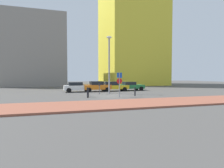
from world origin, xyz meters
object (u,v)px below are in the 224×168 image
at_px(parking_sign_post, 119,82).
at_px(traffic_bollard_edge, 88,92).
at_px(parked_car_white, 77,87).
at_px(street_lamp, 109,60).
at_px(parked_car_green, 131,86).
at_px(traffic_bollard_near, 135,92).
at_px(parked_car_orange, 97,86).
at_px(traffic_bollard_mid, 88,93).
at_px(parking_meter, 99,87).
at_px(parked_car_yellow, 113,86).
at_px(traffic_bollard_far, 88,92).

xyz_separation_m(parking_sign_post, traffic_bollard_edge, (-3.32, 0.85, -1.14)).
height_order(parked_car_white, street_lamp, street_lamp).
relative_size(parked_car_green, parking_sign_post, 1.51).
bearing_deg(traffic_bollard_near, parked_car_white, 129.68).
bearing_deg(parking_sign_post, traffic_bollard_edge, 165.56).
distance_m(parked_car_orange, street_lamp, 5.21).
bearing_deg(traffic_bollard_edge, parked_car_green, 42.69).
xyz_separation_m(parked_car_orange, traffic_bollard_mid, (-2.44, -7.48, -0.30)).
height_order(parking_meter, traffic_bollard_near, parking_meter).
bearing_deg(parked_car_yellow, parked_car_white, -179.56).
height_order(traffic_bollard_near, traffic_bollard_mid, traffic_bollard_near).
height_order(traffic_bollard_far, traffic_bollard_edge, traffic_bollard_edge).
relative_size(parked_car_orange, traffic_bollard_mid, 4.26).
xyz_separation_m(parked_car_yellow, street_lamp, (-1.61, -3.72, 3.59)).
xyz_separation_m(parked_car_white, traffic_bollard_far, (0.66, -6.21, -0.27)).
bearing_deg(parked_car_yellow, parked_car_green, 6.92).
xyz_separation_m(parked_car_yellow, parking_meter, (-3.00, -4.17, 0.12)).
relative_size(parked_car_white, parking_sign_post, 1.52).
relative_size(parked_car_green, traffic_bollard_edge, 3.84).
bearing_deg(street_lamp, parked_car_orange, 103.32).
distance_m(parked_car_green, parking_sign_post, 9.41).
relative_size(parking_sign_post, traffic_bollard_edge, 2.54).
bearing_deg(parked_car_orange, traffic_bollard_edge, -109.09).
height_order(parked_car_yellow, traffic_bollard_near, parked_car_yellow).
bearing_deg(parked_car_green, traffic_bollard_far, -139.48).
bearing_deg(parking_sign_post, traffic_bollard_near, 16.91).
bearing_deg(traffic_bollard_near, parked_car_green, 71.59).
xyz_separation_m(parking_meter, traffic_bollard_near, (3.53, -2.99, -0.37)).
bearing_deg(parking_sign_post, street_lamp, 90.61).
bearing_deg(parking_meter, parked_car_white, 119.89).
relative_size(parked_car_orange, parked_car_green, 1.01).
bearing_deg(parking_meter, street_lamp, 18.05).
xyz_separation_m(traffic_bollard_near, traffic_bollard_edge, (-5.41, 0.22, 0.03)).
xyz_separation_m(parking_meter, traffic_bollard_far, (-1.71, -2.08, -0.40)).
relative_size(parked_car_white, parked_car_orange, 1.00).
distance_m(parked_car_yellow, traffic_bollard_mid, 8.97).
relative_size(parking_sign_post, street_lamp, 0.36).
distance_m(parked_car_orange, traffic_bollard_far, 6.63).
bearing_deg(traffic_bollard_mid, parked_car_yellow, 56.63).
distance_m(parked_car_green, traffic_bollard_mid, 11.19).
height_order(parked_car_white, traffic_bollard_near, parked_car_white).
bearing_deg(parked_car_yellow, street_lamp, -113.46).
xyz_separation_m(parked_car_white, parking_meter, (2.37, -4.13, 0.13)).
bearing_deg(traffic_bollard_edge, parked_car_white, 94.04).
relative_size(parked_car_white, traffic_bollard_near, 4.06).
bearing_deg(traffic_bollard_mid, traffic_bollard_near, 3.54).
height_order(parked_car_white, parking_meter, parked_car_white).
distance_m(parking_meter, traffic_bollard_far, 2.72).
bearing_deg(parked_car_orange, traffic_bollard_near, -67.11).
bearing_deg(parked_car_yellow, parked_car_orange, -179.83).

